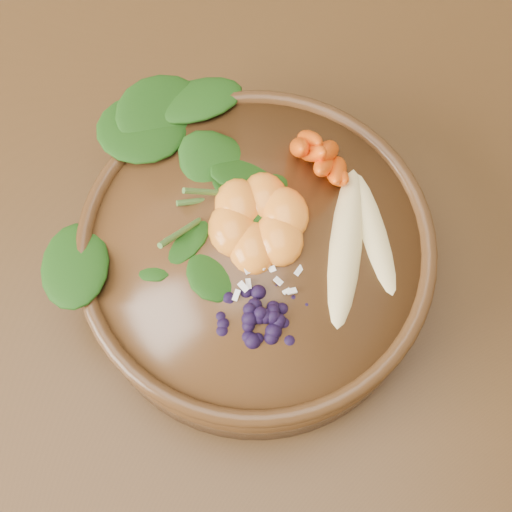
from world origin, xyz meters
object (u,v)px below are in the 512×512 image
Objects in this scene: banana_halves at (362,232)px; mandarin_cluster at (259,215)px; stoneware_bowl at (256,261)px; kale_heap at (200,164)px; blueberry_pile at (260,307)px; carrot_cluster at (322,133)px.

mandarin_cluster reaches higher than banana_halves.
mandarin_cluster reaches higher than stoneware_bowl.
kale_heap reaches higher than blueberry_pile.
kale_heap is at bearing -169.49° from carrot_cluster.
mandarin_cluster is (-0.05, -0.04, -0.02)m from carrot_cluster.
kale_heap is at bearing 101.03° from blueberry_pile.
mandarin_cluster is 0.07m from blueberry_pile.
kale_heap is 0.06m from mandarin_cluster.
stoneware_bowl is at bearing -177.26° from banana_halves.
kale_heap is (-0.03, 0.06, 0.05)m from stoneware_bowl.
blueberry_pile reaches higher than mandarin_cluster.
carrot_cluster is at bearing -0.26° from kale_heap.
stoneware_bowl is 0.07m from blueberry_pile.
carrot_cluster reaches higher than banana_halves.
blueberry_pile is at bearing -97.91° from stoneware_bowl.
blueberry_pile reaches higher than stoneware_bowl.
stoneware_bowl is at bearing -63.90° from kale_heap.
banana_halves is (0.10, -0.07, -0.01)m from kale_heap.
kale_heap is 0.09m from carrot_cluster.
carrot_cluster is 0.60× the size of blueberry_pile.
mandarin_cluster is at bearing 72.89° from stoneware_bowl.
kale_heap is 2.37× the size of carrot_cluster.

